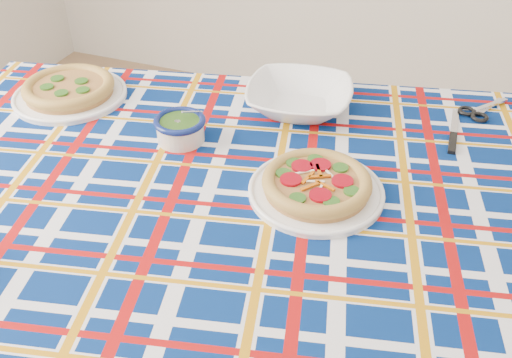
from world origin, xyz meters
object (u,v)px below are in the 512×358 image
at_px(dining_table, 244,208).
at_px(serving_bowl, 299,98).
at_px(pesto_bowl, 180,127).
at_px(main_focaccia_plate, 317,183).

bearing_deg(dining_table, serving_bowl, 74.11).
bearing_deg(dining_table, pesto_bowl, 140.82).
bearing_deg(pesto_bowl, dining_table, -26.19).
height_order(dining_table, pesto_bowl, pesto_bowl).
relative_size(dining_table, main_focaccia_plate, 5.92).
xyz_separation_m(dining_table, main_focaccia_plate, (0.16, 0.01, 0.10)).
relative_size(dining_table, serving_bowl, 6.41).
bearing_deg(main_focaccia_plate, serving_bowl, 113.31).
bearing_deg(serving_bowl, pesto_bowl, -132.28).
bearing_deg(main_focaccia_plate, pesto_bowl, 166.49).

